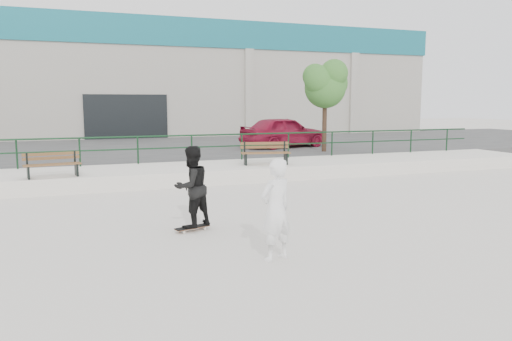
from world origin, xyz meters
name	(u,v)px	position (x,y,z in m)	size (l,w,h in m)	color
ground	(279,263)	(0.00, 0.00, 0.00)	(120.00, 120.00, 0.00)	silver
ledge	(173,174)	(0.00, 9.50, 0.25)	(30.00, 3.00, 0.50)	silver
parking_strip	(140,151)	(0.00, 18.00, 0.25)	(60.00, 14.00, 0.50)	#383838
railing	(165,143)	(0.00, 10.80, 1.24)	(28.00, 0.06, 1.03)	#12331B
commercial_building	(114,77)	(0.00, 31.99, 4.58)	(44.20, 16.33, 8.00)	#B0AB9E
bench_left	(52,165)	(-3.83, 8.46, 0.87)	(1.68, 0.70, 0.75)	brown
bench_right	(265,153)	(3.32, 9.09, 0.91)	(1.84, 0.87, 0.82)	brown
tree	(326,83)	(7.61, 12.58, 3.59)	(2.32, 2.06, 4.12)	#3E2C1F
red_car	(284,132)	(6.70, 15.15, 1.27)	(1.81, 4.50, 1.53)	maroon
skateboard	(192,228)	(-0.91, 2.63, 0.07)	(0.80, 0.43, 0.09)	black
standing_skater	(192,187)	(-0.91, 2.63, 0.96)	(0.85, 0.66, 1.74)	black
seated_skater	(276,210)	(0.01, 0.18, 0.90)	(0.65, 0.43, 1.80)	white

